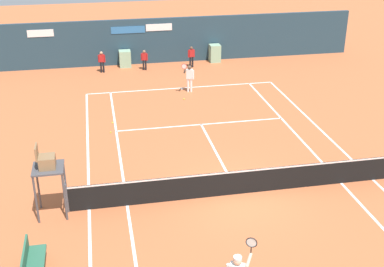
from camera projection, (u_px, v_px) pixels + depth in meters
ground_plane at (234, 186)px, 18.80m from camera, size 80.00×80.00×0.01m
tennis_net at (239, 182)px, 18.07m from camera, size 12.10×0.10×1.07m
sponsor_back_wall at (167, 41)px, 32.85m from camera, size 25.00×1.02×2.90m
umpire_chair at (48, 168)px, 16.39m from camera, size 1.00×1.00×2.58m
player_bench at (32, 260)px, 14.10m from camera, size 0.54×1.51×0.88m
player_on_baseline at (189, 76)px, 27.76m from camera, size 0.76×0.63×1.76m
ball_kid_centre_post at (102, 60)px, 31.05m from camera, size 0.44×0.21×1.33m
ball_kid_right_post at (191, 55)px, 32.03m from camera, size 0.45×0.20×1.35m
ball_kid_left_post at (144, 59)px, 31.52m from camera, size 0.42×0.21×1.27m
tennis_ball_near_service_line at (112, 123)px, 24.12m from camera, size 0.07×0.07×0.07m
tennis_ball_by_sideline at (111, 132)px, 23.11m from camera, size 0.07×0.07×0.07m
tennis_ball_mid_court at (184, 99)px, 27.02m from camera, size 0.07×0.07×0.07m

